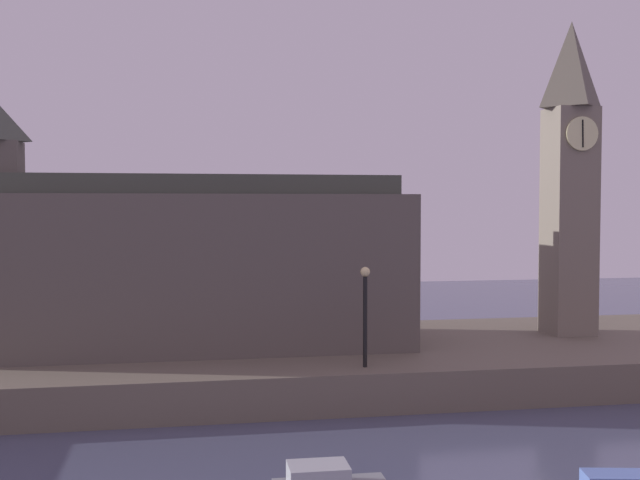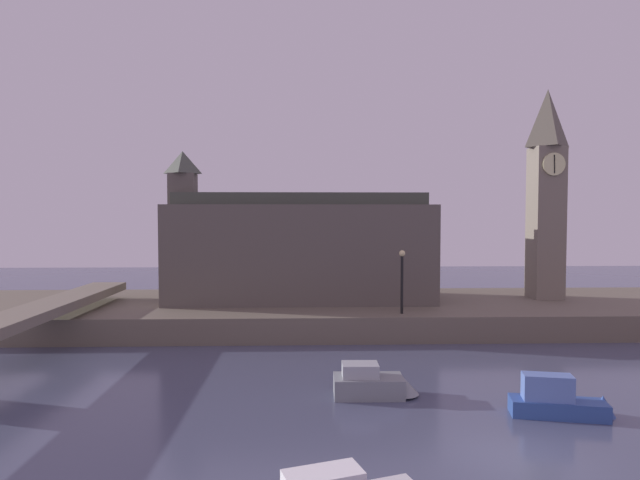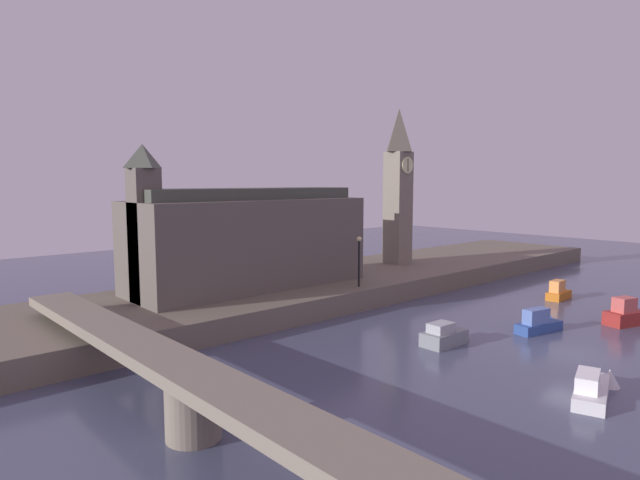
{
  "view_description": "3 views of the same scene",
  "coord_description": "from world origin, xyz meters",
  "px_view_note": "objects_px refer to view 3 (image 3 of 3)",
  "views": [
    {
      "loc": [
        -7.08,
        -12.18,
        7.44
      ],
      "look_at": [
        -1.79,
        17.13,
        6.09
      ],
      "focal_mm": 43.62,
      "sensor_mm": 36.0,
      "label": 1
    },
    {
      "loc": [
        -6.17,
        -15.04,
        7.1
      ],
      "look_at": [
        -5.15,
        16.67,
        5.71
      ],
      "focal_mm": 29.78,
      "sensor_mm": 36.0,
      "label": 2
    },
    {
      "loc": [
        -28.6,
        -11.79,
        9.21
      ],
      "look_at": [
        -4.37,
        15.17,
        5.22
      ],
      "focal_mm": 30.37,
      "sensor_mm": 36.0,
      "label": 3
    }
  ],
  "objects_px": {
    "boat_tour_blue": "(540,323)",
    "boat_ferry_white": "(595,387)",
    "boat_dinghy_red": "(627,314)",
    "clock_tower": "(398,184)",
    "boat_patrol_orange": "(560,292)",
    "streetlamp": "(359,255)",
    "boat_cruiser_grey": "(447,335)",
    "parliament_hall": "(246,239)"
  },
  "relations": [
    {
      "from": "boat_tour_blue",
      "to": "boat_ferry_white",
      "type": "xyz_separation_m",
      "value": [
        -7.95,
        -6.31,
        -0.11
      ]
    },
    {
      "from": "boat_dinghy_red",
      "to": "boat_ferry_white",
      "type": "bearing_deg",
      "value": -166.1
    },
    {
      "from": "clock_tower",
      "to": "boat_patrol_orange",
      "type": "height_order",
      "value": "clock_tower"
    },
    {
      "from": "clock_tower",
      "to": "boat_ferry_white",
      "type": "xyz_separation_m",
      "value": [
        -15.37,
        -23.92,
        -8.51
      ]
    },
    {
      "from": "streetlamp",
      "to": "boat_dinghy_red",
      "type": "distance_m",
      "value": 17.88
    },
    {
      "from": "boat_tour_blue",
      "to": "boat_ferry_white",
      "type": "distance_m",
      "value": 10.15
    },
    {
      "from": "clock_tower",
      "to": "boat_tour_blue",
      "type": "bearing_deg",
      "value": -112.87
    },
    {
      "from": "streetlamp",
      "to": "boat_dinghy_red",
      "type": "relative_size",
      "value": 1.03
    },
    {
      "from": "clock_tower",
      "to": "boat_cruiser_grey",
      "type": "distance_m",
      "value": 22.26
    },
    {
      "from": "boat_tour_blue",
      "to": "parliament_hall",
      "type": "bearing_deg",
      "value": 119.03
    },
    {
      "from": "parliament_hall",
      "to": "boat_tour_blue",
      "type": "relative_size",
      "value": 4.5
    },
    {
      "from": "boat_tour_blue",
      "to": "boat_ferry_white",
      "type": "relative_size",
      "value": 0.82
    },
    {
      "from": "streetlamp",
      "to": "boat_patrol_orange",
      "type": "xyz_separation_m",
      "value": [
        13.58,
        -8.7,
        -3.28
      ]
    },
    {
      "from": "parliament_hall",
      "to": "boat_tour_blue",
      "type": "height_order",
      "value": "parliament_hall"
    },
    {
      "from": "streetlamp",
      "to": "boat_cruiser_grey",
      "type": "bearing_deg",
      "value": -106.55
    },
    {
      "from": "boat_cruiser_grey",
      "to": "boat_ferry_white",
      "type": "xyz_separation_m",
      "value": [
        -1.53,
        -8.65,
        -0.09
      ]
    },
    {
      "from": "boat_patrol_orange",
      "to": "boat_cruiser_grey",
      "type": "bearing_deg",
      "value": -176.55
    },
    {
      "from": "boat_ferry_white",
      "to": "boat_tour_blue",
      "type": "bearing_deg",
      "value": 38.45
    },
    {
      "from": "boat_dinghy_red",
      "to": "boat_tour_blue",
      "type": "bearing_deg",
      "value": 153.18
    },
    {
      "from": "boat_tour_blue",
      "to": "boat_cruiser_grey",
      "type": "height_order",
      "value": "boat_tour_blue"
    },
    {
      "from": "clock_tower",
      "to": "parliament_hall",
      "type": "xyz_separation_m",
      "value": [
        -17.11,
        -0.15,
        -3.94
      ]
    },
    {
      "from": "boat_patrol_orange",
      "to": "boat_dinghy_red",
      "type": "xyz_separation_m",
      "value": [
        -4.28,
        -6.25,
        0.11
      ]
    },
    {
      "from": "boat_tour_blue",
      "to": "boat_ferry_white",
      "type": "bearing_deg",
      "value": -141.55
    },
    {
      "from": "boat_dinghy_red",
      "to": "boat_ferry_white",
      "type": "relative_size",
      "value": 0.76
    },
    {
      "from": "streetlamp",
      "to": "parliament_hall",
      "type": "bearing_deg",
      "value": 138.61
    },
    {
      "from": "boat_cruiser_grey",
      "to": "streetlamp",
      "type": "bearing_deg",
      "value": 73.45
    },
    {
      "from": "parliament_hall",
      "to": "boat_patrol_orange",
      "type": "distance_m",
      "value": 24.67
    },
    {
      "from": "streetlamp",
      "to": "boat_dinghy_red",
      "type": "bearing_deg",
      "value": -58.12
    },
    {
      "from": "boat_ferry_white",
      "to": "boat_dinghy_red",
      "type": "bearing_deg",
      "value": 13.9
    },
    {
      "from": "streetlamp",
      "to": "boat_patrol_orange",
      "type": "bearing_deg",
      "value": -32.65
    },
    {
      "from": "parliament_hall",
      "to": "streetlamp",
      "type": "bearing_deg",
      "value": -41.39
    },
    {
      "from": "boat_patrol_orange",
      "to": "boat_ferry_white",
      "type": "xyz_separation_m",
      "value": [
        -17.99,
        -9.64,
        -0.11
      ]
    },
    {
      "from": "streetlamp",
      "to": "boat_tour_blue",
      "type": "height_order",
      "value": "streetlamp"
    },
    {
      "from": "boat_tour_blue",
      "to": "boat_ferry_white",
      "type": "height_order",
      "value": "boat_tour_blue"
    },
    {
      "from": "parliament_hall",
      "to": "boat_ferry_white",
      "type": "xyz_separation_m",
      "value": [
        1.74,
        -23.76,
        -4.57
      ]
    },
    {
      "from": "clock_tower",
      "to": "boat_cruiser_grey",
      "type": "relative_size",
      "value": 4.21
    },
    {
      "from": "clock_tower",
      "to": "boat_patrol_orange",
      "type": "relative_size",
      "value": 4.59
    },
    {
      "from": "boat_dinghy_red",
      "to": "boat_cruiser_grey",
      "type": "bearing_deg",
      "value": 156.67
    },
    {
      "from": "boat_dinghy_red",
      "to": "boat_ferry_white",
      "type": "xyz_separation_m",
      "value": [
        -13.71,
        -3.39,
        -0.23
      ]
    },
    {
      "from": "streetlamp",
      "to": "boat_patrol_orange",
      "type": "distance_m",
      "value": 16.46
    },
    {
      "from": "boat_cruiser_grey",
      "to": "boat_patrol_orange",
      "type": "xyz_separation_m",
      "value": [
        16.46,
        0.99,
        0.03
      ]
    },
    {
      "from": "clock_tower",
      "to": "boat_tour_blue",
      "type": "height_order",
      "value": "clock_tower"
    }
  ]
}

